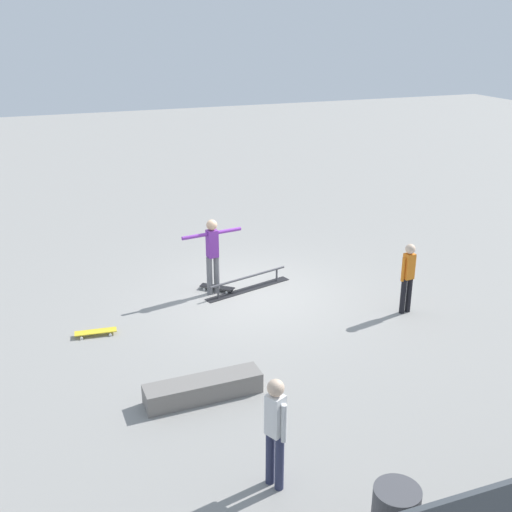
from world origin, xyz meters
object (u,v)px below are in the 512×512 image
grind_rail (248,284)px  skateboard_main (217,287)px  skater_main (212,251)px  bystander_white_shirt (275,428)px  skate_ledge (203,389)px  loose_skateboard_yellow (96,332)px  bystander_orange_shirt (408,274)px

grind_rail → skateboard_main: size_ratio=2.94×
skater_main → bystander_white_shirt: skater_main is taller
skate_ledge → loose_skateboard_yellow: 3.12m
grind_rail → bystander_white_shirt: bystander_white_shirt is taller
grind_rail → loose_skateboard_yellow: size_ratio=2.67×
skater_main → loose_skateboard_yellow: 3.09m
bystander_orange_shirt → grind_rail: bearing=134.8°
skateboard_main → loose_skateboard_yellow: 3.10m
skater_main → loose_skateboard_yellow: skater_main is taller
skater_main → grind_rail: bearing=165.2°
bystander_white_shirt → bystander_orange_shirt: (-4.50, -3.84, -0.06)m
grind_rail → skateboard_main: grind_rail is taller
skate_ledge → skateboard_main: 4.26m
grind_rail → loose_skateboard_yellow: (3.53, 1.01, -0.07)m
skater_main → skateboard_main: size_ratio=2.33×
skateboard_main → bystander_orange_shirt: 4.24m
skate_ledge → skater_main: skater_main is taller
grind_rail → bystander_white_shirt: size_ratio=1.34×
skate_ledge → bystander_white_shirt: bearing=98.2°
skateboard_main → loose_skateboard_yellow: same height
grind_rail → bystander_orange_shirt: bearing=124.7°
grind_rail → bystander_white_shirt: bearing=57.8°
grind_rail → skate_ledge: 4.36m
loose_skateboard_yellow → bystander_orange_shirt: bearing=174.5°
skate_ledge → skateboard_main: (-1.45, -4.00, -0.10)m
skate_ledge → bystander_white_shirt: (-0.33, 2.28, 0.74)m
bystander_white_shirt → bystander_orange_shirt: bearing=104.2°
bystander_white_shirt → grind_rail: bearing=137.1°
skateboard_main → bystander_orange_shirt: bearing=-175.9°
skate_ledge → bystander_orange_shirt: (-4.83, -1.56, 0.69)m
grind_rail → skate_ledge: size_ratio=1.13×
skate_ledge → grind_rail: bearing=-119.3°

